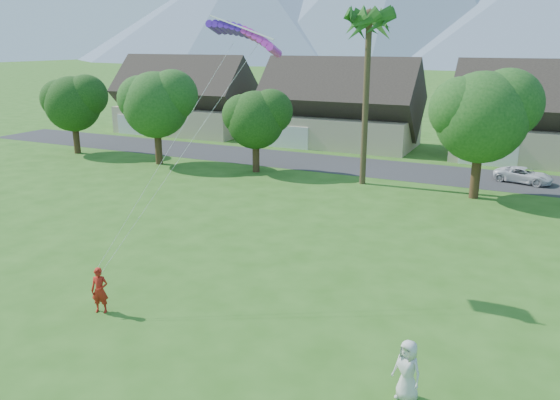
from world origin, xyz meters
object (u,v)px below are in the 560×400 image
Objects in this scene: watcher at (407,370)px; parked_car at (523,175)px; kite_flyer at (100,290)px; parafoil_kite at (246,32)px.

watcher reaches higher than parked_car.
kite_flyer is 32.60m from parked_car.
parafoil_kite is (-10.78, -23.20, 10.01)m from parked_car.
parafoil_kite reaches higher than parked_car.
watcher is 0.58× the size of parafoil_kite.
watcher is 14.58m from parafoil_kite.
parafoil_kite is (3.23, 6.24, 9.66)m from kite_flyer.
parked_car is at bearing 66.37° from parafoil_kite.
watcher is (12.03, -0.27, 0.03)m from kite_flyer.
watcher is at bearing -35.21° from parafoil_kite.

